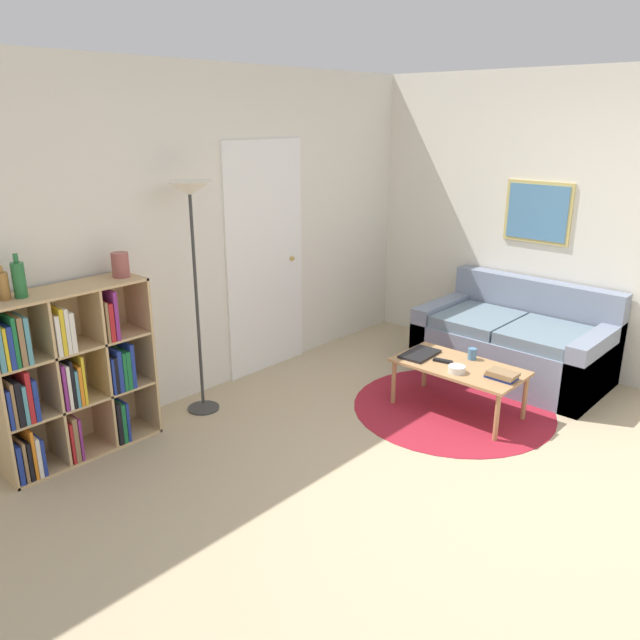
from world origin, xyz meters
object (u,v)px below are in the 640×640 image
Objects in this scene: bowl at (457,369)px; couch at (516,344)px; bookshelf at (65,376)px; floor_lamp at (191,215)px; bottle_right at (19,279)px; vase_on_shelf at (120,265)px; laptop at (420,354)px; cup at (472,354)px; bottle_middle at (3,286)px; coffee_table at (459,370)px.

couch is at bearing 3.69° from bowl.
bookshelf is 0.66× the size of floor_lamp.
couch is 4.00m from bottle_right.
bookshelf is 6.92× the size of vase_on_shelf.
floor_lamp reaches higher than bottle_right.
laptop is 2.93m from bottle_right.
floor_lamp is 2.25m from bowl.
bottle_middle reaches higher than cup.
bookshelf is at bearing 151.81° from laptop.
bottle_right is (-2.51, 1.23, 0.88)m from laptop.
bookshelf is 3.71m from couch.
floor_lamp is 1.81× the size of coffee_table.
vase_on_shelf is at bearing 151.37° from couch.
coffee_table is (-1.01, -0.01, 0.07)m from couch.
couch reaches higher than bowl.
cup is at bearing -178.39° from couch.
floor_lamp is 1.25m from bottle_right.
floor_lamp is 2.07m from laptop.
bottle_middle is at bearing 146.42° from bowl.
floor_lamp is at bearing -9.55° from vase_on_shelf.
bookshelf is 2.75m from bowl.
coffee_table is at bearing -40.31° from vase_on_shelf.
bowl is at bearing -157.22° from coffee_table.
bowl is at bearing -170.87° from cup.
vase_on_shelf is (-2.87, 1.57, 0.97)m from couch.
laptop is 2.08× the size of vase_on_shelf.
cup is at bearing -45.03° from floor_lamp.
bookshelf is at bearing 179.91° from vase_on_shelf.
vase_on_shelf reaches higher than bowl.
coffee_table is 3.13m from bottle_right.
laptop is at bearing 120.23° from cup.
bowl is (-0.11, -0.40, 0.02)m from laptop.
laptop is 0.42m from bowl.
bookshelf is 5.55× the size of bottle_middle.
floor_lamp is 0.62m from vase_on_shelf.
bottle_right is (-2.54, 1.57, 0.93)m from coffee_table.
bookshelf is 12.92× the size of cup.
coffee_table is 3.21m from bottle_middle.
floor_lamp reaches higher than cup.
floor_lamp is 5.08× the size of laptop.
couch is at bearing -17.56° from laptop.
floor_lamp is at bearing -3.82° from bottle_right.
bottle_middle is (-3.64, 1.58, 0.97)m from couch.
coffee_table is 10.86× the size of cup.
bottle_right reaches higher than bowl.
coffee_table is at bearing -48.39° from floor_lamp.
coffee_table is 2.80× the size of laptop.
floor_lamp is 2.39m from cup.
bookshelf is 0.73m from bottle_middle.
coffee_table is 0.19m from cup.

